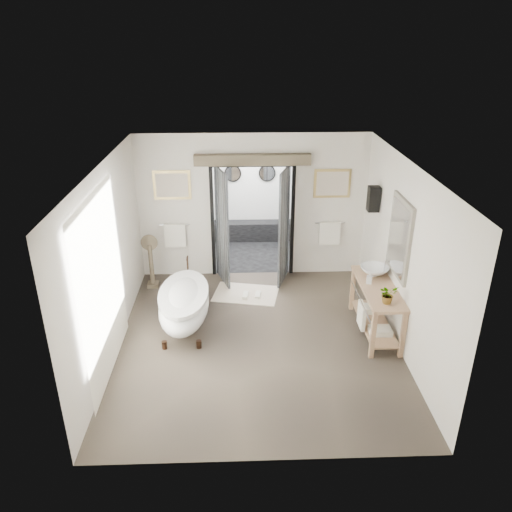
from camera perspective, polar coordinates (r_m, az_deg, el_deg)
The scene contains 13 objects.
ground_plane at distance 8.29m, azimuth 0.15°, elevation -9.63°, with size 5.00×5.00×0.00m, color brown.
room_shell at distance 7.29m, azimuth -0.07°, elevation 1.99°, with size 4.52×5.02×2.91m.
shower_room at distance 11.48m, azimuth -0.61°, elevation 5.45°, with size 2.22×2.01×2.51m.
back_wall_dressing at distance 9.68m, azimuth -0.37°, elevation 5.90°, with size 3.82×0.79×2.52m.
clawfoot_tub at distance 8.51m, azimuth -8.21°, elevation -5.39°, with size 0.83×1.86×0.91m.
vanity at distance 8.48m, azimuth 13.45°, elevation -5.48°, with size 0.57×1.60×0.85m.
pedestal_mirror at distance 9.92m, azimuth -11.88°, elevation -0.97°, with size 0.33×0.21×1.10m.
rug at distance 9.63m, azimuth -1.16°, elevation -4.33°, with size 1.20×0.80×0.01m, color beige.
slippers at distance 9.52m, azimuth -0.49°, elevation -4.46°, with size 0.37×0.27×0.05m.
basin at distance 8.64m, azimuth 13.39°, elevation -1.69°, with size 0.48×0.48×0.17m, color white.
plant at distance 7.82m, azimuth 14.85°, elevation -4.25°, with size 0.27×0.23×0.30m, color gray.
soap_bottle_a at distance 8.36m, azimuth 12.82°, elevation -2.47°, with size 0.09×0.09×0.19m, color gray.
soap_bottle_b at distance 8.84m, azimuth 12.81°, elevation -1.04°, with size 0.12×0.12×0.16m, color gray.
Camera 1 is at (-0.27, -6.86, 4.65)m, focal length 35.00 mm.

